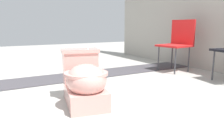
% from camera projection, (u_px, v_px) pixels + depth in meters
% --- Properties ---
extents(ground_plane, '(14.00, 14.00, 0.00)m').
position_uv_depth(ground_plane, '(67.00, 107.00, 2.01)').
color(ground_plane, '#A8A59E').
extents(gravel_strip, '(0.56, 8.00, 0.01)m').
position_uv_depth(gravel_strip, '(75.00, 76.00, 3.21)').
color(gravel_strip, '#423F44').
rests_on(gravel_strip, ground).
extents(toilet, '(0.69, 0.50, 0.52)m').
position_uv_depth(toilet, '(84.00, 82.00, 2.05)').
color(toilet, '#E09E93').
rests_on(toilet, ground).
extents(folding_chair_left, '(0.48, 0.48, 0.83)m').
position_uv_depth(folding_chair_left, '(178.00, 40.00, 3.57)').
color(folding_chair_left, red).
rests_on(folding_chair_left, ground).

